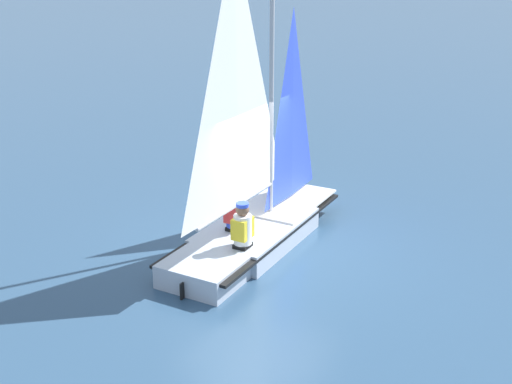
{
  "coord_description": "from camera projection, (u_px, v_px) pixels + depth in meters",
  "views": [
    {
      "loc": [
        -8.84,
        -5.91,
        4.88
      ],
      "look_at": [
        0.0,
        0.0,
        0.99
      ],
      "focal_mm": 45.0,
      "sensor_mm": 36.0,
      "label": 1
    }
  ],
  "objects": [
    {
      "name": "ground_plane",
      "position": [
        256.0,
        243.0,
        11.66
      ],
      "size": [
        260.0,
        260.0,
        0.0
      ],
      "primitive_type": "plane",
      "color": "#2D4C6B"
    },
    {
      "name": "sailor_crew",
      "position": [
        243.0,
        234.0,
        10.5
      ],
      "size": [
        0.36,
        0.33,
        1.16
      ],
      "rotation": [
        0.0,
        0.0,
        0.09
      ],
      "color": "black",
      "rests_on": "ground_plane"
    },
    {
      "name": "sailboat_main",
      "position": [
        255.0,
        200.0,
        11.35
      ],
      "size": [
        4.66,
        1.78,
        5.4
      ],
      "rotation": [
        0.0,
        0.0,
        0.09
      ],
      "color": "#B2BCCC",
      "rests_on": "ground_plane"
    },
    {
      "name": "sailor_helm",
      "position": [
        235.0,
        217.0,
        11.18
      ],
      "size": [
        0.36,
        0.33,
        1.16
      ],
      "rotation": [
        0.0,
        0.0,
        0.09
      ],
      "color": "black",
      "rests_on": "ground_plane"
    }
  ]
}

